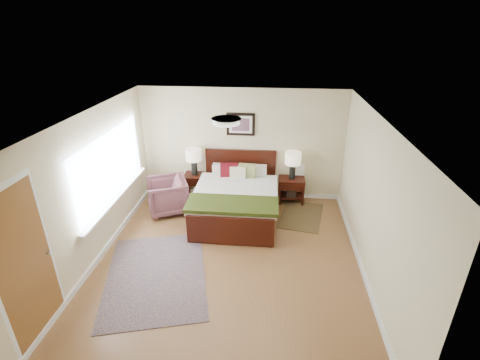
{
  "coord_description": "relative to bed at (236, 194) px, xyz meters",
  "views": [
    {
      "loc": [
        0.66,
        -4.84,
        3.79
      ],
      "look_at": [
        0.1,
        1.04,
        1.05
      ],
      "focal_mm": 26.0,
      "sensor_mm": 36.0,
      "label": 1
    }
  ],
  "objects": [
    {
      "name": "bed",
      "position": [
        0.0,
        0.0,
        0.0
      ],
      "size": [
        1.72,
        2.08,
        1.12
      ],
      "color": "#330F07",
      "rests_on": "ground"
    },
    {
      "name": "right_wall",
      "position": [
        2.28,
        -1.48,
        0.73
      ],
      "size": [
        0.04,
        5.0,
        2.5
      ],
      "primitive_type": "cube",
      "color": "beige",
      "rests_on": "ground"
    },
    {
      "name": "left_wall",
      "position": [
        -2.22,
        -1.48,
        0.73
      ],
      "size": [
        0.04,
        5.0,
        2.5
      ],
      "primitive_type": "cube",
      "color": "beige",
      "rests_on": "ground"
    },
    {
      "name": "rug_navy",
      "position": [
        1.38,
        0.15,
        -0.51
      ],
      "size": [
        1.05,
        1.37,
        0.01
      ],
      "primitive_type": "cube",
      "rotation": [
        0.0,
        0.0,
        -0.19
      ],
      "color": "black",
      "rests_on": "ground"
    },
    {
      "name": "rug_persian",
      "position": [
        -1.1,
        -1.99,
        -0.51
      ],
      "size": [
        2.07,
        2.52,
        0.01
      ],
      "primitive_type": "cube",
      "rotation": [
        0.0,
        0.0,
        0.26
      ],
      "color": "#0F0B3A",
      "rests_on": "ground"
    },
    {
      "name": "ceil_fixture",
      "position": [
        0.03,
        -1.48,
        1.95
      ],
      "size": [
        0.44,
        0.44,
        0.08
      ],
      "color": "white",
      "rests_on": "ceiling"
    },
    {
      "name": "armchair",
      "position": [
        -1.49,
        0.09,
        -0.15
      ],
      "size": [
        1.06,
        1.05,
        0.74
      ],
      "primitive_type": "imported",
      "rotation": [
        0.0,
        0.0,
        -1.17
      ],
      "color": "brown",
      "rests_on": "ground"
    },
    {
      "name": "floor",
      "position": [
        0.03,
        -1.48,
        -0.52
      ],
      "size": [
        5.0,
        5.0,
        0.0
      ],
      "primitive_type": "plane",
      "color": "brown",
      "rests_on": "ground"
    },
    {
      "name": "front_wall",
      "position": [
        0.03,
        -3.98,
        0.73
      ],
      "size": [
        4.5,
        0.04,
        2.5
      ],
      "primitive_type": "cube",
      "color": "beige",
      "rests_on": "ground"
    },
    {
      "name": "window",
      "position": [
        -2.17,
        -0.78,
        0.86
      ],
      "size": [
        0.11,
        2.72,
        1.32
      ],
      "color": "silver",
      "rests_on": "left_wall"
    },
    {
      "name": "lamp_right",
      "position": [
        1.17,
        0.79,
        0.48
      ],
      "size": [
        0.35,
        0.35,
        0.61
      ],
      "color": "black",
      "rests_on": "nightstand_right"
    },
    {
      "name": "wall_art",
      "position": [
        0.0,
        0.99,
        1.2
      ],
      "size": [
        0.62,
        0.05,
        0.5
      ],
      "color": "black",
      "rests_on": "back_wall"
    },
    {
      "name": "door",
      "position": [
        -2.2,
        -3.23,
        0.55
      ],
      "size": [
        0.06,
        1.0,
        2.18
      ],
      "color": "silver",
      "rests_on": "ground"
    },
    {
      "name": "ceiling",
      "position": [
        0.03,
        -1.48,
        1.98
      ],
      "size": [
        4.5,
        5.0,
        0.02
      ],
      "primitive_type": "cube",
      "color": "white",
      "rests_on": "back_wall"
    },
    {
      "name": "nightstand_left",
      "position": [
        -1.03,
        0.77,
        -0.07
      ],
      "size": [
        0.48,
        0.43,
        0.57
      ],
      "color": "#330F07",
      "rests_on": "ground"
    },
    {
      "name": "lamp_left",
      "position": [
        -1.03,
        0.79,
        0.48
      ],
      "size": [
        0.35,
        0.35,
        0.61
      ],
      "color": "black",
      "rests_on": "nightstand_left"
    },
    {
      "name": "back_wall",
      "position": [
        0.03,
        1.02,
        0.73
      ],
      "size": [
        4.5,
        0.04,
        2.5
      ],
      "primitive_type": "cube",
      "color": "beige",
      "rests_on": "ground"
    },
    {
      "name": "nightstand_right",
      "position": [
        1.17,
        0.78,
        -0.17
      ],
      "size": [
        0.57,
        0.43,
        0.57
      ],
      "color": "#330F07",
      "rests_on": "ground"
    }
  ]
}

